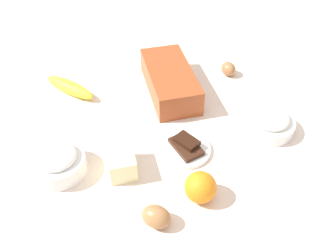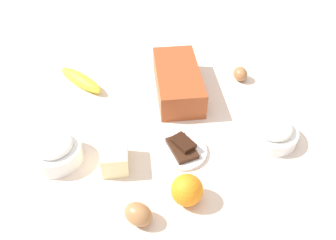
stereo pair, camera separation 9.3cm
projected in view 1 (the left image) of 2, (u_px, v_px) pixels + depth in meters
ground_plane at (168, 133)px, 0.97m from camera, size 2.40×2.40×0.02m
loaf_pan at (170, 80)px, 1.07m from camera, size 0.28×0.13×0.08m
flour_bowl at (270, 122)px, 0.94m from camera, size 0.14×0.14×0.06m
sugar_bowl at (58, 162)px, 0.83m from camera, size 0.13×0.13×0.07m
banana at (70, 87)px, 1.07m from camera, size 0.17×0.16×0.04m
orange_fruit at (200, 187)px, 0.77m from camera, size 0.07×0.07×0.07m
butter_block at (121, 162)px, 0.84m from camera, size 0.09×0.06×0.06m
egg_near_butter at (156, 217)px, 0.73m from camera, size 0.08×0.08×0.05m
egg_beside_bowl at (228, 69)px, 1.15m from camera, size 0.06×0.05×0.04m
chocolate_plate at (186, 148)px, 0.90m from camera, size 0.13×0.13×0.03m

